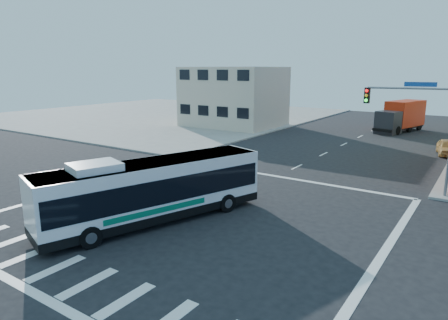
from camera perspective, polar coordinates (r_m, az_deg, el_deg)
The scene contains 7 objects.
ground at distance 22.05m, azimuth -3.66°, elevation -7.75°, with size 120.00×120.00×0.00m, color black.
sidewalk_nw at distance 70.44m, azimuth -8.81°, elevation 6.50°, with size 50.00×50.00×0.15m, color gray.
building_west at distance 55.09m, azimuth 1.42°, elevation 9.00°, with size 12.06×10.06×8.00m.
signal_mast_ne at distance 27.26m, azimuth 26.45°, elevation 5.70°, with size 7.91×1.13×8.07m.
transit_bus at distance 20.84m, azimuth -9.98°, elevation -4.15°, with size 6.23×12.13×3.53m.
box_truck at distance 55.07m, azimuth 23.92°, elevation 5.65°, with size 4.66×8.84×3.82m.
parked_car at distance 42.12m, azimuth 29.34°, elevation 1.60°, with size 1.67×4.16×1.42m, color tan.
Camera 1 is at (12.70, -16.25, 7.78)m, focal length 32.00 mm.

